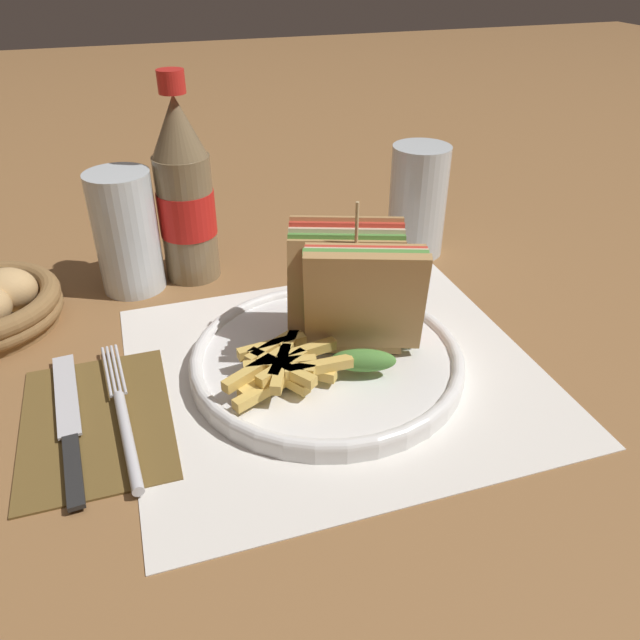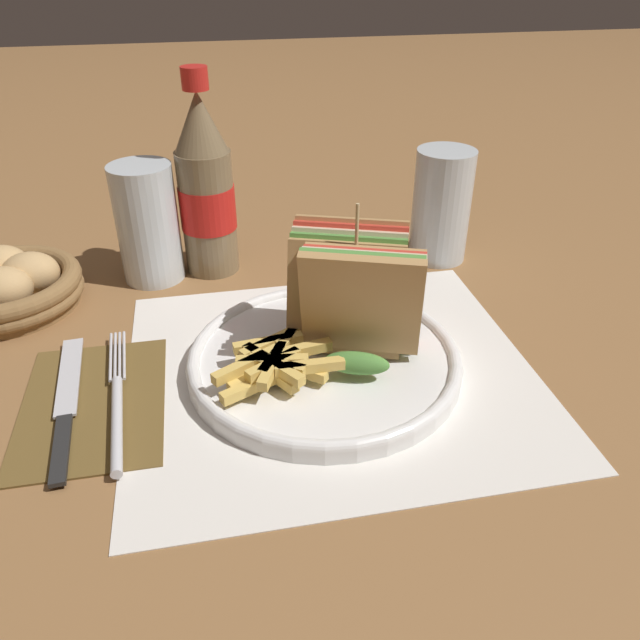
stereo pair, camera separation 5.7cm
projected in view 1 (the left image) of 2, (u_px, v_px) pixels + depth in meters
ground_plane at (319, 374)px, 0.56m from camera, size 4.00×4.00×0.00m
placemat at (333, 367)px, 0.57m from camera, size 0.36×0.33×0.00m
plate_main at (327, 359)px, 0.57m from camera, size 0.25×0.25×0.02m
club_sandwich at (354, 293)px, 0.55m from camera, size 0.13×0.13×0.14m
fries_pile at (283, 365)px, 0.52m from camera, size 0.11×0.09×0.02m
napkin at (97, 420)px, 0.51m from camera, size 0.12×0.17×0.00m
fork at (124, 423)px, 0.50m from camera, size 0.03×0.19×0.01m
knife at (69, 423)px, 0.50m from camera, size 0.03×0.19×0.00m
coke_bottle_near at (185, 195)px, 0.68m from camera, size 0.06×0.06×0.23m
glass_near at (417, 208)px, 0.75m from camera, size 0.07×0.07×0.13m
glass_far at (128, 240)px, 0.67m from camera, size 0.07×0.07×0.13m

